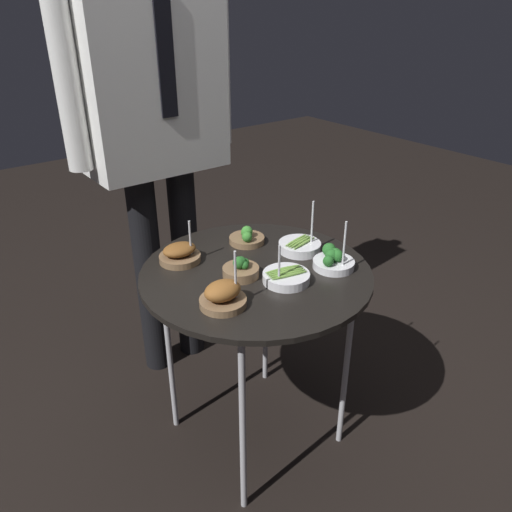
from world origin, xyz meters
The scene contains 10 objects.
ground_plane centered at (0.00, 0.00, 0.00)m, with size 8.00×8.00×0.00m, color black.
serving_cart centered at (0.00, 0.00, 0.64)m, with size 0.72×0.72×0.69m.
bowl_broccoli_mid_right centered at (0.09, 0.17, 0.71)m, with size 0.12×0.12×0.06m.
bowl_broccoli_near_rim centered at (-0.06, 0.00, 0.71)m, with size 0.11×0.11×0.07m.
bowl_roast_front_left centered at (-0.15, 0.20, 0.71)m, with size 0.13×0.13×0.14m.
bowl_asparagus_front_right centered at (0.03, -0.11, 0.70)m, with size 0.14×0.14×0.14m.
bowl_asparagus_back_right centered at (0.20, 0.02, 0.71)m, with size 0.14×0.14×0.17m.
bowl_roast_far_rim centered at (-0.19, -0.10, 0.72)m, with size 0.13×0.13×0.16m.
bowl_broccoli_front_center centered at (0.20, -0.13, 0.71)m, with size 0.13×0.13×0.17m.
waiter_figure centered at (-0.01, 0.58, 1.12)m, with size 0.65×0.24×1.76m.
Camera 1 is at (-0.83, -1.07, 1.44)m, focal length 35.00 mm.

